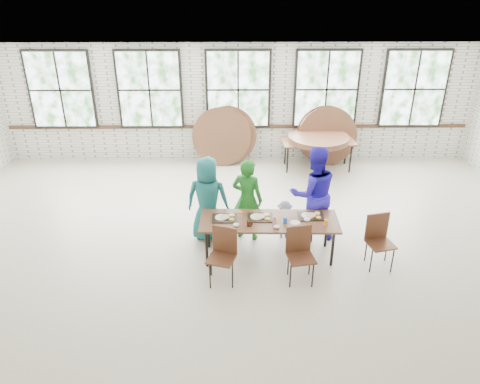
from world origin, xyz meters
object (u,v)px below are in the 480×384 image
object	(u,v)px
chair_near_left	(223,250)
storage_table	(318,143)
dining_table	(269,223)
chair_near_right	(300,249)

from	to	relation	value
chair_near_left	storage_table	distance (m)	5.09
storage_table	dining_table	bearing A→B (deg)	-114.52
dining_table	chair_near_left	bearing A→B (deg)	-139.20
dining_table	chair_near_right	size ratio (longest dim) A/B	2.55
dining_table	chair_near_left	xyz separation A→B (m)	(-0.79, -0.65, -0.13)
dining_table	storage_table	bearing A→B (deg)	70.58
storage_table	chair_near_left	bearing A→B (deg)	-120.23
dining_table	chair_near_right	distance (m)	0.79
chair_near_right	chair_near_left	bearing A→B (deg)	170.70
chair_near_left	chair_near_right	distance (m)	1.25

